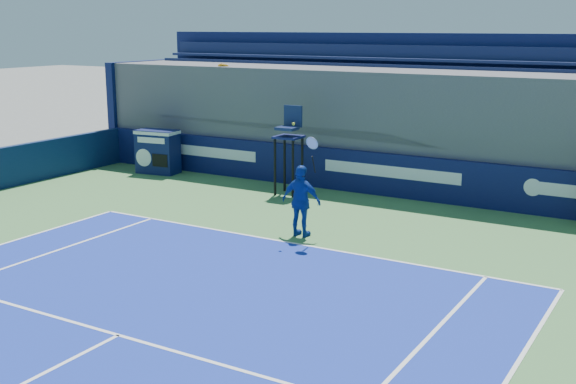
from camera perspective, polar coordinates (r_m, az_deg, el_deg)
The scene contains 5 objects.
back_hoarding at distance 20.07m, azimuth 8.17°, elevation 1.30°, with size 20.40×0.21×1.20m.
match_clock at distance 23.38m, azimuth -10.26°, elevation 3.25°, with size 1.40×0.88×1.40m.
umpire_chair at distance 19.98m, azimuth 0.10°, elevation 4.09°, with size 0.73×0.73×2.48m.
tennis_player at distance 16.03m, azimuth 1.07°, elevation -0.71°, with size 0.97×0.42×2.57m.
stadium_seating at distance 21.75m, azimuth 10.37°, elevation 5.43°, with size 21.00×4.05×4.40m.
Camera 1 is at (7.45, -1.09, 4.64)m, focal length 45.00 mm.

